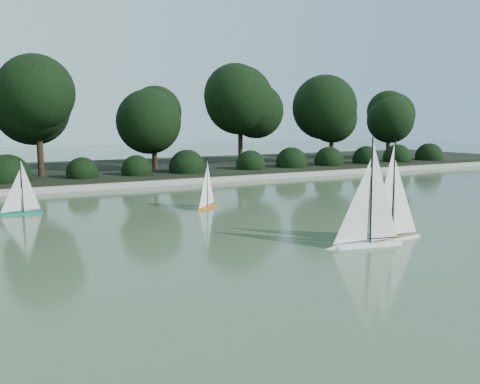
# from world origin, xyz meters

# --- Properties ---
(ground) EXTENTS (80.00, 80.00, 0.00)m
(ground) POSITION_xyz_m (0.00, 0.00, 0.00)
(ground) COLOR #354529
(ground) RESTS_ON ground
(pond_coping) EXTENTS (40.00, 0.35, 0.18)m
(pond_coping) POSITION_xyz_m (0.00, 9.00, 0.09)
(pond_coping) COLOR gray
(pond_coping) RESTS_ON ground
(far_bank) EXTENTS (40.00, 8.00, 0.30)m
(far_bank) POSITION_xyz_m (0.00, 13.00, 0.15)
(far_bank) COLOR black
(far_bank) RESTS_ON ground
(tree_line) EXTENTS (26.31, 3.93, 4.39)m
(tree_line) POSITION_xyz_m (1.23, 11.44, 2.64)
(tree_line) COLOR black
(tree_line) RESTS_ON ground
(shrub_hedge) EXTENTS (29.10, 1.10, 1.10)m
(shrub_hedge) POSITION_xyz_m (0.00, 9.90, 0.45)
(shrub_hedge) COLOR black
(shrub_hedge) RESTS_ON ground
(sailboat_white_a) EXTENTS (1.40, 0.50, 1.92)m
(sailboat_white_a) POSITION_xyz_m (1.01, 0.07, 0.30)
(sailboat_white_a) COLOR white
(sailboat_white_a) RESTS_ON ground
(sailboat_white_b) EXTENTS (1.37, 0.30, 1.87)m
(sailboat_white_b) POSITION_xyz_m (1.90, 0.16, 0.29)
(sailboat_white_b) COLOR silver
(sailboat_white_b) RESTS_ON ground
(sailboat_orange) EXTENTS (0.80, 0.70, 1.29)m
(sailboat_orange) POSITION_xyz_m (0.09, 4.45, 0.20)
(sailboat_orange) COLOR #E16100
(sailboat_orange) RESTS_ON ground
(sailboat_teal) EXTENTS (0.99, 0.21, 1.34)m
(sailboat_teal) POSITION_xyz_m (-3.92, 5.76, 0.21)
(sailboat_teal) COLOR #0F7F73
(sailboat_teal) RESTS_ON ground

